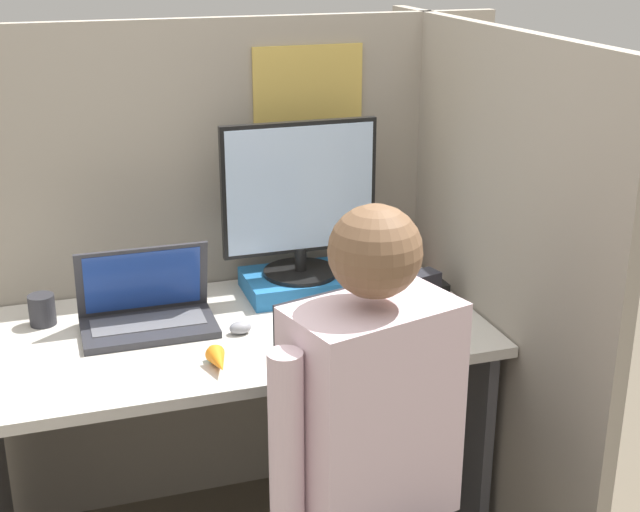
{
  "coord_description": "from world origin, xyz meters",
  "views": [
    {
      "loc": [
        -0.45,
        -1.85,
        1.78
      ],
      "look_at": [
        0.2,
        0.17,
        1.0
      ],
      "focal_mm": 50.0,
      "sensor_mm": 36.0,
      "label": 1
    }
  ],
  "objects": [
    {
      "name": "cubicle_panel_right",
      "position": [
        0.72,
        0.28,
        0.77
      ],
      "size": [
        0.04,
        1.34,
        1.55
      ],
      "color": "gray",
      "rests_on": "ground"
    },
    {
      "name": "office_chair",
      "position": [
        0.17,
        -0.25,
        0.53
      ],
      "size": [
        0.57,
        0.61,
        1.02
      ],
      "color": "black",
      "rests_on": "ground"
    },
    {
      "name": "cubicle_panel_back",
      "position": [
        0.0,
        0.72,
        0.78
      ],
      "size": [
        1.89,
        0.05,
        1.55
      ],
      "color": "gray",
      "rests_on": "ground"
    },
    {
      "name": "mouse",
      "position": [
        0.02,
        0.31,
        0.77
      ],
      "size": [
        0.06,
        0.04,
        0.04
      ],
      "color": "gray",
      "rests_on": "desk"
    },
    {
      "name": "monitor",
      "position": [
        0.26,
        0.54,
        1.05
      ],
      "size": [
        0.46,
        0.22,
        0.46
      ],
      "color": "black",
      "rests_on": "paper_box"
    },
    {
      "name": "paper_box",
      "position": [
        0.26,
        0.54,
        0.78
      ],
      "size": [
        0.33,
        0.23,
        0.06
      ],
      "color": "#236BAD",
      "rests_on": "desk"
    },
    {
      "name": "person",
      "position": [
        0.13,
        -0.4,
        0.76
      ],
      "size": [
        0.47,
        0.45,
        1.29
      ],
      "color": "black",
      "rests_on": "ground"
    },
    {
      "name": "stapler",
      "position": [
        0.63,
        0.38,
        0.78
      ],
      "size": [
        0.04,
        0.13,
        0.06
      ],
      "color": "black",
      "rests_on": "desk"
    },
    {
      "name": "coffee_mug",
      "position": [
        0.61,
        0.58,
        0.8
      ],
      "size": [
        0.07,
        0.07,
        0.09
      ],
      "color": "#A3332D",
      "rests_on": "desk"
    },
    {
      "name": "laptop",
      "position": [
        -0.22,
        0.42,
        0.8
      ],
      "size": [
        0.36,
        0.21,
        0.22
      ],
      "color": "#2D2D33",
      "rests_on": "desk"
    },
    {
      "name": "desk",
      "position": [
        0.0,
        0.35,
        0.56
      ],
      "size": [
        1.39,
        0.7,
        0.75
      ],
      "color": "beige",
      "rests_on": "ground"
    },
    {
      "name": "carrot_toy",
      "position": [
        -0.08,
        0.11,
        0.78
      ],
      "size": [
        0.05,
        0.12,
        0.05
      ],
      "color": "orange",
      "rests_on": "desk"
    },
    {
      "name": "pen_cup",
      "position": [
        -0.49,
        0.53,
        0.79
      ],
      "size": [
        0.07,
        0.07,
        0.09
      ],
      "color": "#28282D",
      "rests_on": "desk"
    }
  ]
}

